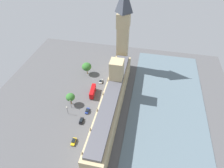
# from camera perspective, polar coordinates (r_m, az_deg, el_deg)

# --- Properties ---
(ground_plane) EXTENTS (149.92, 149.92, 0.00)m
(ground_plane) POSITION_cam_1_polar(r_m,az_deg,el_deg) (116.90, -1.11, -7.82)
(ground_plane) COLOR #4C4C4F
(river_thames) EXTENTS (44.52, 134.93, 0.25)m
(river_thames) POSITION_cam_1_polar(r_m,az_deg,el_deg) (116.54, 15.81, -10.14)
(river_thames) COLOR slate
(river_thames) RESTS_ON ground
(parliament_building) EXTENTS (10.74, 79.92, 26.19)m
(parliament_building) POSITION_cam_1_polar(r_m,az_deg,el_deg) (112.00, 0.03, -4.79)
(parliament_building) COLOR tan
(parliament_building) RESTS_ON ground
(clock_tower) EXTENTS (8.49, 8.49, 59.12)m
(clock_tower) POSITION_cam_1_polar(r_m,az_deg,el_deg) (133.12, 3.26, 15.56)
(clock_tower) COLOR tan
(clock_tower) RESTS_ON ground
(car_white_by_river_gate) EXTENTS (2.30, 4.26, 1.74)m
(car_white_by_river_gate) POSITION_cam_1_polar(r_m,az_deg,el_deg) (134.87, -3.32, 0.80)
(car_white_by_river_gate) COLOR silver
(car_white_by_river_gate) RESTS_ON ground
(double_decker_bus_near_tower) EXTENTS (3.48, 10.69, 4.75)m
(double_decker_bus_near_tower) POSITION_cam_1_polar(r_m,az_deg,el_deg) (125.23, -5.67, -2.15)
(double_decker_bus_near_tower) COLOR #B20C0F
(double_decker_bus_near_tower) RESTS_ON ground
(car_blue_trailing) EXTENTS (2.02, 4.52, 1.74)m
(car_blue_trailing) POSITION_cam_1_polar(r_m,az_deg,el_deg) (116.64, -7.24, -7.75)
(car_blue_trailing) COLOR navy
(car_blue_trailing) RESTS_ON ground
(car_black_under_trees) EXTENTS (2.13, 4.46, 1.74)m
(car_black_under_trees) POSITION_cam_1_polar(r_m,az_deg,el_deg) (112.40, -8.97, -10.55)
(car_black_under_trees) COLOR black
(car_black_under_trees) RESTS_ON ground
(car_yellow_cab_corner) EXTENTS (2.08, 4.53, 1.74)m
(car_yellow_cab_corner) POSITION_cam_1_polar(r_m,az_deg,el_deg) (105.32, -11.15, -16.15)
(car_yellow_cab_corner) COLOR gold
(car_yellow_cab_corner) RESTS_ON ground
(pedestrian_midblock) EXTENTS (0.69, 0.62, 1.68)m
(pedestrian_midblock) POSITION_cam_1_polar(r_m,az_deg,el_deg) (137.64, -0.43, 1.79)
(pedestrian_midblock) COLOR #336B60
(pedestrian_midblock) RESTS_ON ground
(plane_tree_kerbside) EXTENTS (6.71, 6.71, 8.98)m
(plane_tree_kerbside) POSITION_cam_1_polar(r_m,az_deg,el_deg) (140.26, -7.42, 5.03)
(plane_tree_kerbside) COLOR brown
(plane_tree_kerbside) RESTS_ON ground
(plane_tree_opposite_hall) EXTENTS (5.39, 5.39, 8.07)m
(plane_tree_opposite_hall) POSITION_cam_1_polar(r_m,az_deg,el_deg) (119.15, -12.07, -3.77)
(plane_tree_opposite_hall) COLOR brown
(plane_tree_opposite_hall) RESTS_ON ground
(street_lamp_far_end) EXTENTS (0.56, 0.56, 6.14)m
(street_lamp_far_end) POSITION_cam_1_polar(r_m,az_deg,el_deg) (114.96, -12.98, -7.13)
(street_lamp_far_end) COLOR black
(street_lamp_far_end) RESTS_ON ground
(street_lamp_leading) EXTENTS (0.56, 0.56, 6.42)m
(street_lamp_leading) POSITION_cam_1_polar(r_m,az_deg,el_deg) (117.89, -12.05, -5.26)
(street_lamp_leading) COLOR black
(street_lamp_leading) RESTS_ON ground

